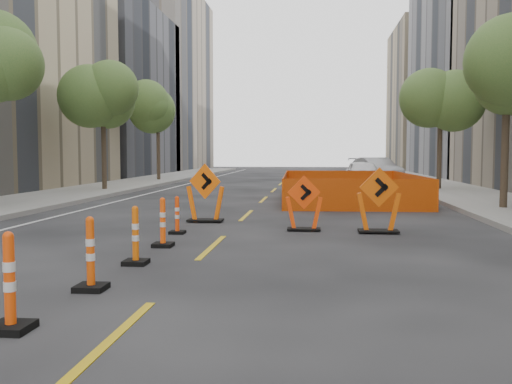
# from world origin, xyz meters

# --- Properties ---
(ground_plane) EXTENTS (140.00, 140.00, 0.00)m
(ground_plane) POSITION_xyz_m (0.00, 0.00, 0.00)
(ground_plane) COLOR black
(sidewalk_left) EXTENTS (4.00, 90.00, 0.15)m
(sidewalk_left) POSITION_xyz_m (-9.00, 12.00, 0.07)
(sidewalk_left) COLOR gray
(sidewalk_left) RESTS_ON ground
(bld_left_d) EXTENTS (12.00, 16.00, 14.00)m
(bld_left_d) POSITION_xyz_m (-17.00, 39.20, 7.00)
(bld_left_d) COLOR #4C4C51
(bld_left_d) RESTS_ON ground
(bld_left_e) EXTENTS (12.00, 20.00, 20.00)m
(bld_left_e) POSITION_xyz_m (-17.00, 55.60, 10.00)
(bld_left_e) COLOR gray
(bld_left_e) RESTS_ON ground
(bld_right_d) EXTENTS (12.00, 18.00, 20.00)m
(bld_right_d) POSITION_xyz_m (17.00, 40.20, 10.00)
(bld_right_d) COLOR gray
(bld_right_d) RESTS_ON ground
(bld_right_e) EXTENTS (12.00, 14.00, 16.00)m
(bld_right_e) POSITION_xyz_m (17.00, 58.60, 8.00)
(bld_right_e) COLOR tan
(bld_right_e) RESTS_ON ground
(tree_l_c) EXTENTS (2.80, 2.80, 5.95)m
(tree_l_c) POSITION_xyz_m (-8.40, 20.00, 4.53)
(tree_l_c) COLOR #382B1E
(tree_l_c) RESTS_ON ground
(tree_l_d) EXTENTS (2.80, 2.80, 5.95)m
(tree_l_d) POSITION_xyz_m (-8.40, 30.00, 4.53)
(tree_l_d) COLOR #382B1E
(tree_l_d) RESTS_ON ground
(tree_r_b) EXTENTS (2.80, 2.80, 5.95)m
(tree_r_b) POSITION_xyz_m (8.40, 12.00, 4.53)
(tree_r_b) COLOR #382B1E
(tree_r_b) RESTS_ON ground
(tree_r_c) EXTENTS (2.80, 2.80, 5.95)m
(tree_r_c) POSITION_xyz_m (8.40, 22.00, 4.53)
(tree_r_c) COLOR #382B1E
(tree_r_c) RESTS_ON ground
(channelizer_2) EXTENTS (0.44, 0.44, 1.12)m
(channelizer_2) POSITION_xyz_m (-1.21, -1.80, 0.56)
(channelizer_2) COLOR #DF4109
(channelizer_2) RESTS_ON ground
(channelizer_3) EXTENTS (0.42, 0.42, 1.07)m
(channelizer_3) POSITION_xyz_m (-1.06, 0.11, 0.54)
(channelizer_3) COLOR #D64509
(channelizer_3) RESTS_ON ground
(channelizer_4) EXTENTS (0.41, 0.41, 1.04)m
(channelizer_4) POSITION_xyz_m (-1.01, 2.02, 0.52)
(channelizer_4) COLOR #D85809
(channelizer_4) RESTS_ON ground
(channelizer_5) EXTENTS (0.41, 0.41, 1.04)m
(channelizer_5) POSITION_xyz_m (-1.03, 3.92, 0.52)
(channelizer_5) COLOR #FF4D0A
(channelizer_5) RESTS_ON ground
(channelizer_6) EXTENTS (0.36, 0.36, 0.92)m
(channelizer_6) POSITION_xyz_m (-1.19, 5.83, 0.46)
(channelizer_6) COLOR #ED3D09
(channelizer_6) RESTS_ON ground
(chevron_sign_left) EXTENTS (1.26, 0.99, 1.66)m
(chevron_sign_left) POSITION_xyz_m (-0.96, 8.22, 0.83)
(chevron_sign_left) COLOR #F9600A
(chevron_sign_left) RESTS_ON ground
(chevron_sign_center) EXTENTS (1.04, 0.76, 1.40)m
(chevron_sign_center) POSITION_xyz_m (1.87, 6.70, 0.70)
(chevron_sign_center) COLOR #F9420A
(chevron_sign_center) RESTS_ON ground
(chevron_sign_right) EXTENTS (1.15, 0.78, 1.62)m
(chevron_sign_right) POSITION_xyz_m (3.70, 6.47, 0.81)
(chevron_sign_right) COLOR #D95209
(chevron_sign_right) RESTS_ON ground
(safety_fence) EXTENTS (5.41, 8.90, 1.09)m
(safety_fence) POSITION_xyz_m (3.49, 15.91, 0.55)
(safety_fence) COLOR #F1480C
(safety_fence) RESTS_ON ground
(parked_car_near) EXTENTS (2.03, 4.62, 1.55)m
(parked_car_near) POSITION_xyz_m (4.80, 24.55, 0.77)
(parked_car_near) COLOR white
(parked_car_near) RESTS_ON ground
(parked_car_mid) EXTENTS (3.19, 5.29, 1.65)m
(parked_car_mid) POSITION_xyz_m (6.09, 29.92, 0.82)
(parked_car_mid) COLOR #ADAEB3
(parked_car_mid) RESTS_ON ground
(parked_car_far) EXTENTS (2.91, 5.68, 1.58)m
(parked_car_far) POSITION_xyz_m (6.05, 35.73, 0.79)
(parked_car_far) COLOR black
(parked_car_far) RESTS_ON ground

